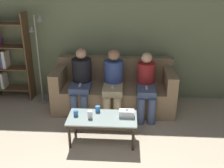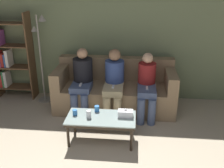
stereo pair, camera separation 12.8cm
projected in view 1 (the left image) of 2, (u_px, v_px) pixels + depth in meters
name	position (u px, v px, depth m)	size (l,w,h in m)	color
wall_back	(116.00, 33.00, 5.00)	(12.00, 0.06, 2.60)	#707F5B
couch	(114.00, 90.00, 4.90)	(2.17, 0.88, 0.90)	#897051
coffee_table	(102.00, 120.00, 3.83)	(1.01, 0.50, 0.41)	#8C9E99
cup_near_left	(76.00, 113.00, 3.84)	(0.07, 0.07, 0.09)	#3372BF
cup_near_right	(98.00, 109.00, 3.96)	(0.07, 0.07, 0.09)	#3372BF
cup_far_center	(90.00, 115.00, 3.77)	(0.07, 0.07, 0.11)	silver
tissue_box	(127.00, 113.00, 3.82)	(0.22, 0.12, 0.13)	white
bookshelf	(6.00, 58.00, 5.09)	(0.76, 0.32, 1.71)	brown
standing_lamp	(39.00, 51.00, 4.84)	(0.31, 0.26, 1.69)	gray
seated_person_left_end	(81.00, 79.00, 4.63)	(0.35, 0.66, 1.16)	#47567A
seated_person_mid_left	(113.00, 80.00, 4.58)	(0.34, 0.72, 1.15)	tan
seated_person_mid_right	(146.00, 83.00, 4.54)	(0.31, 0.71, 1.10)	#47567A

